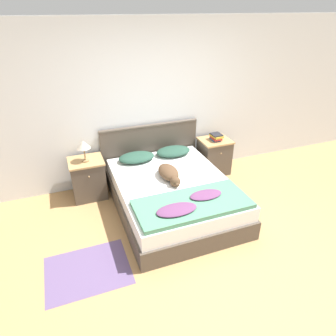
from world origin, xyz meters
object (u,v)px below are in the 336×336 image
object	(u,v)px
nightstand_left	(88,178)
book_stack	(216,137)
bed	(173,195)
dog	(169,173)
table_lamp	(83,145)
pillow_right	(173,151)
pillow_left	(137,157)
nightstand_right	(214,156)

from	to	relation	value
nightstand_left	book_stack	xyz separation A→B (m)	(2.19, -0.02, 0.37)
bed	dog	xyz separation A→B (m)	(-0.03, 0.09, 0.33)
nightstand_left	table_lamp	bearing A→B (deg)	-90.00
pillow_right	bed	bearing A→B (deg)	-111.87
book_stack	nightstand_left	bearing A→B (deg)	179.58
bed	pillow_left	size ratio (longest dim) A/B	3.54
table_lamp	nightstand_left	bearing A→B (deg)	90.00
nightstand_right	table_lamp	distance (m)	2.26
bed	table_lamp	xyz separation A→B (m)	(-1.09, 0.77, 0.64)
pillow_left	nightstand_left	bearing A→B (deg)	179.22
nightstand_left	bed	bearing A→B (deg)	-35.85
bed	book_stack	distance (m)	1.41
pillow_right	pillow_left	bearing A→B (deg)	180.00
nightstand_right	book_stack	world-z (taller)	book_stack
nightstand_right	dog	world-z (taller)	dog
bed	pillow_right	distance (m)	0.89
pillow_right	dog	xyz separation A→B (m)	(-0.34, -0.69, 0.02)
nightstand_left	pillow_right	distance (m)	1.43
dog	table_lamp	bearing A→B (deg)	147.49
pillow_right	book_stack	xyz separation A→B (m)	(0.78, -0.01, 0.14)
pillow_right	dog	world-z (taller)	dog
bed	pillow_left	xyz separation A→B (m)	(-0.31, 0.78, 0.31)
book_stack	pillow_right	bearing A→B (deg)	179.62
bed	nightstand_right	size ratio (longest dim) A/B	3.25
book_stack	table_lamp	distance (m)	2.20
pillow_left	book_stack	xyz separation A→B (m)	(1.41, -0.01, 0.14)
pillow_left	pillow_right	bearing A→B (deg)	0.00
pillow_right	book_stack	size ratio (longest dim) A/B	2.51
nightstand_left	table_lamp	distance (m)	0.57
bed	nightstand_left	size ratio (longest dim) A/B	3.25
book_stack	table_lamp	xyz separation A→B (m)	(-2.19, -0.01, 0.20)
nightstand_right	book_stack	bearing A→B (deg)	-85.48
pillow_right	table_lamp	size ratio (longest dim) A/B	1.74
bed	table_lamp	distance (m)	1.48
bed	book_stack	bearing A→B (deg)	35.27
nightstand_right	book_stack	xyz separation A→B (m)	(0.00, -0.02, 0.37)
book_stack	table_lamp	world-z (taller)	table_lamp
pillow_left	pillow_right	world-z (taller)	same
pillow_left	bed	bearing A→B (deg)	-68.13
pillow_left	pillow_right	xyz separation A→B (m)	(0.63, 0.00, 0.00)
nightstand_right	dog	bearing A→B (deg)	-147.80
pillow_left	book_stack	distance (m)	1.42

